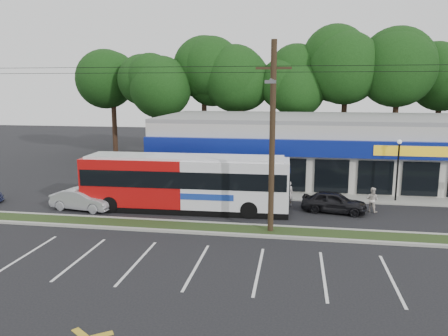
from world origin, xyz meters
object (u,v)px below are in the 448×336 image
lamp_post (398,163)px  car_silver (83,199)px  utility_pole (269,132)px  pedestrian_a (288,193)px  metrobus (185,182)px  pedestrian_b (372,200)px  car_dark (334,202)px

lamp_post → car_silver: size_ratio=1.04×
utility_pole → lamp_post: size_ratio=11.76×
pedestrian_a → metrobus: bearing=5.4°
metrobus → car_silver: size_ratio=3.19×
lamp_post → car_silver: 20.79m
utility_pole → car_silver: size_ratio=12.28×
lamp_post → pedestrian_b: 3.93m
lamp_post → pedestrian_a: lamp_post is taller
car_dark → car_silver: bearing=107.1°
car_dark → pedestrian_a: pedestrian_a is taller
utility_pole → car_silver: 13.00m
pedestrian_a → lamp_post: bearing=-175.9°
lamp_post → pedestrian_b: bearing=-125.5°
car_silver → pedestrian_a: bearing=-68.2°
utility_pole → metrobus: 7.38m
lamp_post → metrobus: bearing=-162.4°
metrobus → car_silver: bearing=-172.7°
metrobus → car_silver: 6.63m
lamp_post → car_dark: bearing=-142.8°
utility_pole → metrobus: bearing=146.4°
lamp_post → metrobus: (-13.55, -4.30, -0.83)m
pedestrian_b → utility_pole: bearing=72.5°
car_silver → pedestrian_a: pedestrian_a is taller
car_dark → pedestrian_b: size_ratio=2.51×
lamp_post → pedestrian_a: 7.72m
utility_pole → car_dark: utility_pole is taller
utility_pole → pedestrian_b: (6.17, 5.07, -4.63)m
car_silver → metrobus: bearing=-73.1°
metrobus → car_dark: 9.33m
metrobus → car_dark: bearing=4.7°
utility_pole → pedestrian_b: bearing=39.4°
car_dark → pedestrian_a: size_ratio=2.39×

